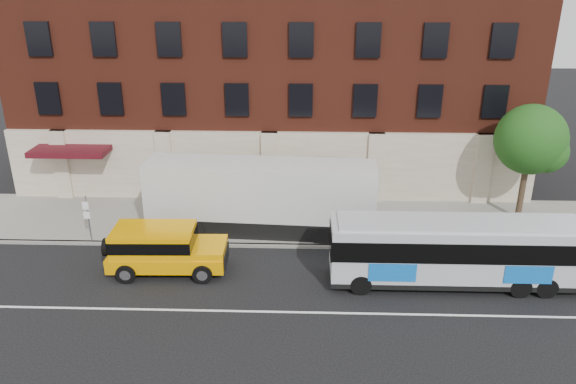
{
  "coord_description": "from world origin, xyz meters",
  "views": [
    {
      "loc": [
        2.03,
        -17.94,
        12.56
      ],
      "look_at": [
        1.26,
        5.5,
        3.11
      ],
      "focal_mm": 34.46,
      "sensor_mm": 36.0,
      "label": 1
    }
  ],
  "objects_px": {
    "yellow_suv": "(162,247)",
    "shipping_container": "(261,199)",
    "sign_pole": "(88,216)",
    "street_tree": "(531,142)",
    "city_bus": "(457,250)"
  },
  "relations": [
    {
      "from": "street_tree",
      "to": "yellow_suv",
      "type": "height_order",
      "value": "street_tree"
    },
    {
      "from": "sign_pole",
      "to": "shipping_container",
      "type": "relative_size",
      "value": 0.22
    },
    {
      "from": "sign_pole",
      "to": "yellow_suv",
      "type": "xyz_separation_m",
      "value": [
        4.25,
        -2.56,
        -0.26
      ]
    },
    {
      "from": "sign_pole",
      "to": "street_tree",
      "type": "distance_m",
      "value": 22.49
    },
    {
      "from": "street_tree",
      "to": "yellow_suv",
      "type": "relative_size",
      "value": 1.13
    },
    {
      "from": "yellow_suv",
      "to": "shipping_container",
      "type": "distance_m",
      "value": 5.73
    },
    {
      "from": "street_tree",
      "to": "shipping_container",
      "type": "bearing_deg",
      "value": -172.02
    },
    {
      "from": "city_bus",
      "to": "yellow_suv",
      "type": "height_order",
      "value": "city_bus"
    },
    {
      "from": "shipping_container",
      "to": "city_bus",
      "type": "bearing_deg",
      "value": -28.11
    },
    {
      "from": "street_tree",
      "to": "yellow_suv",
      "type": "bearing_deg",
      "value": -161.68
    },
    {
      "from": "street_tree",
      "to": "city_bus",
      "type": "height_order",
      "value": "street_tree"
    },
    {
      "from": "sign_pole",
      "to": "shipping_container",
      "type": "distance_m",
      "value": 8.45
    },
    {
      "from": "sign_pole",
      "to": "street_tree",
      "type": "bearing_deg",
      "value": 8.61
    },
    {
      "from": "shipping_container",
      "to": "yellow_suv",
      "type": "bearing_deg",
      "value": -135.74
    },
    {
      "from": "sign_pole",
      "to": "city_bus",
      "type": "xyz_separation_m",
      "value": [
        16.98,
        -3.21,
        0.17
      ]
    }
  ]
}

